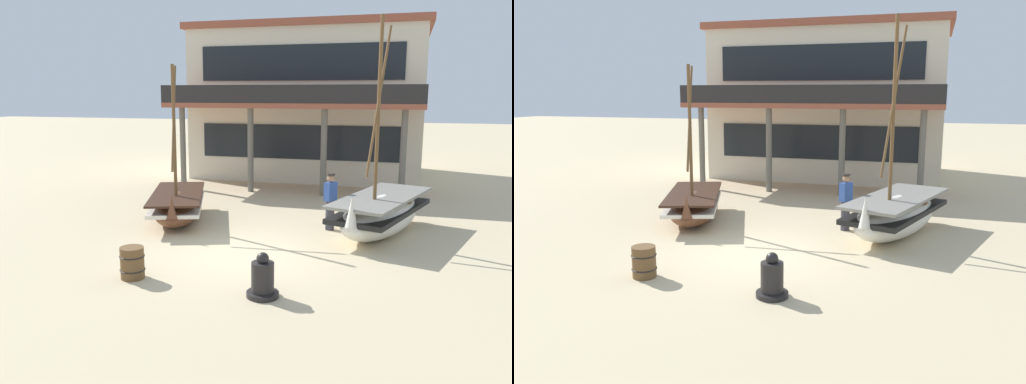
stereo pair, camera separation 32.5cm
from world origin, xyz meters
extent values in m
plane|color=#CCB78E|center=(0.00, 0.00, 0.00)|extent=(120.00, 120.00, 0.00)
ellipsoid|color=silver|center=(3.17, 2.79, 0.57)|extent=(2.81, 4.62, 1.13)
cube|color=black|center=(3.17, 2.79, 0.71)|extent=(2.77, 4.46, 0.14)
cube|color=gray|center=(3.17, 2.79, 1.09)|extent=(2.83, 4.56, 0.08)
cone|color=silver|center=(2.54, 0.79, 1.07)|extent=(0.39, 0.39, 0.79)
cylinder|color=brown|center=(3.01, 2.27, 3.38)|extent=(0.10, 0.10, 5.17)
cylinder|color=brown|center=(3.01, 2.27, 3.79)|extent=(0.48, 1.33, 3.94)
cube|color=brown|center=(3.27, 3.10, 0.96)|extent=(1.47, 0.60, 0.06)
ellipsoid|color=brown|center=(-3.06, 2.68, 0.45)|extent=(2.78, 4.28, 0.90)
cube|color=silver|center=(-3.06, 2.68, 0.56)|extent=(2.74, 4.14, 0.11)
cube|color=#351E13|center=(-3.06, 2.68, 0.86)|extent=(2.79, 4.22, 0.06)
cone|color=brown|center=(-2.41, 0.87, 0.86)|extent=(0.38, 0.38, 0.63)
cylinder|color=brown|center=(-2.89, 2.21, 2.72)|extent=(0.10, 0.10, 4.17)
cylinder|color=brown|center=(-2.89, 2.21, 3.29)|extent=(0.72, 1.83, 3.04)
cube|color=brown|center=(-3.17, 2.97, 0.77)|extent=(1.39, 0.64, 0.06)
cylinder|color=#33333D|center=(1.71, 2.91, 0.44)|extent=(0.26, 0.26, 0.88)
cube|color=#2D4C99|center=(1.71, 2.91, 1.15)|extent=(0.38, 0.42, 0.54)
sphere|color=#A87A56|center=(1.71, 2.91, 1.54)|extent=(0.22, 0.22, 0.22)
cylinder|color=#2D2823|center=(1.71, 2.91, 1.66)|extent=(0.24, 0.24, 0.05)
cylinder|color=black|center=(1.17, -2.53, 0.05)|extent=(0.65, 0.65, 0.10)
cylinder|color=black|center=(1.17, -2.53, 0.41)|extent=(0.46, 0.46, 0.61)
sphere|color=black|center=(1.17, -2.53, 0.79)|extent=(0.25, 0.25, 0.25)
cylinder|color=brown|center=(-1.84, -2.33, 0.35)|extent=(0.52, 0.52, 0.70)
torus|color=black|center=(-1.84, -2.33, 0.50)|extent=(0.56, 0.56, 0.03)
torus|color=black|center=(-1.84, -2.33, 0.20)|extent=(0.56, 0.56, 0.03)
cube|color=beige|center=(-0.78, 13.51, 3.38)|extent=(10.39, 6.58, 6.76)
cube|color=brown|center=(-0.78, 13.51, 6.91)|extent=(10.81, 6.84, 0.30)
cube|color=black|center=(-0.78, 10.19, 1.86)|extent=(8.73, 0.06, 1.49)
cube|color=black|center=(-0.78, 10.19, 5.24)|extent=(8.73, 0.06, 1.49)
cube|color=brown|center=(-0.78, 8.90, 3.48)|extent=(10.39, 2.64, 0.20)
cylinder|color=#666056|center=(-5.24, 7.98, 1.69)|extent=(0.24, 0.24, 3.38)
cylinder|color=#666056|center=(-2.27, 7.98, 1.69)|extent=(0.24, 0.24, 3.38)
cylinder|color=#666056|center=(0.70, 7.98, 1.69)|extent=(0.24, 0.24, 3.38)
cylinder|color=#666056|center=(3.67, 7.98, 1.69)|extent=(0.24, 0.24, 3.38)
cube|color=black|center=(-0.78, 7.64, 3.93)|extent=(10.39, 0.08, 0.70)
camera|label=1|loc=(3.75, -11.84, 4.01)|focal=36.10mm
camera|label=2|loc=(4.06, -11.75, 4.01)|focal=36.10mm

